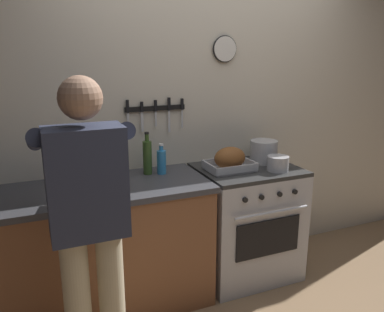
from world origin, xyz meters
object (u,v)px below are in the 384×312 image
bottle_hot_sauce (108,173)px  roasting_pan (230,160)px  bottle_dish_soap (161,161)px  stove (246,221)px  bottle_soy_sauce (86,166)px  bottle_wine_red (83,165)px  bottle_vinegar (120,162)px  bottle_olive_oil (147,157)px  saucepan (278,163)px  stock_pot (264,152)px  cutting_board (88,187)px  person_cook (88,216)px

bottle_hot_sauce → roasting_pan: bearing=-3.5°
bottle_dish_soap → stove: bearing=-10.2°
stove → bottle_soy_sauce: size_ratio=4.39×
bottle_wine_red → bottle_hot_sauce: bearing=-17.8°
bottle_vinegar → bottle_olive_oil: bearing=-14.4°
saucepan → bottle_wine_red: bottle_wine_red is taller
saucepan → bottle_soy_sauce: bottle_soy_sauce is taller
stock_pot → saucepan: 0.24m
stove → cutting_board: 1.30m
roasting_pan → bottle_wine_red: bottle_wine_red is taller
bottle_olive_oil → cutting_board: bearing=-160.5°
stove → bottle_soy_sauce: (-1.18, 0.25, 0.53)m
bottle_soy_sauce → bottle_dish_soap: size_ratio=0.91×
bottle_olive_oil → stove: bearing=-11.4°
person_cook → cutting_board: 0.58m
stove → cutting_board: (-1.22, -0.01, 0.46)m
bottle_vinegar → bottle_dish_soap: bearing=-16.0°
bottle_dish_soap → bottle_hot_sauce: (-0.40, -0.06, -0.02)m
stove → roasting_pan: 0.56m
cutting_board → bottle_hot_sauce: (0.15, 0.06, 0.06)m
roasting_pan → bottle_olive_oil: bearing=165.5°
bottle_wine_red → bottle_vinegar: size_ratio=1.31×
cutting_board → bottle_hot_sauce: size_ratio=2.01×
bottle_olive_oil → stock_pot: bearing=-4.1°
bottle_soy_sauce → bottle_hot_sauce: bearing=-59.1°
saucepan → bottle_olive_oil: size_ratio=0.52×
saucepan → bottle_wine_red: bearing=169.5°
person_cook → roasting_pan: 1.27m
person_cook → bottle_soy_sauce: (0.11, 0.83, 0.03)m
person_cook → bottle_dish_soap: bearing=-32.7°
bottle_dish_soap → bottle_hot_sauce: size_ratio=1.26×
stove → roasting_pan: bearing=-179.7°
bottle_wine_red → saucepan: bearing=-10.5°
saucepan → bottle_vinegar: 1.17m
bottle_hot_sauce → person_cook: bearing=-109.7°
cutting_board → bottle_soy_sauce: (0.03, 0.26, 0.07)m
person_cook → bottle_vinegar: size_ratio=6.87×
stock_pot → bottle_hot_sauce: size_ratio=1.22×
bottle_dish_soap → bottle_hot_sauce: 0.41m
bottle_hot_sauce → bottle_wine_red: (-0.16, 0.05, 0.06)m
person_cook → bottle_soy_sauce: person_cook is taller
bottle_soy_sauce → cutting_board: bearing=-97.1°
roasting_pan → saucepan: roasting_pan is taller
saucepan → bottle_vinegar: bottle_vinegar is taller
stove → bottle_vinegar: bearing=168.0°
person_cook → roasting_pan: person_cook is taller
bottle_olive_oil → bottle_hot_sauce: (-0.31, -0.10, -0.06)m
stove → bottle_hot_sauce: size_ratio=5.03×
saucepan → bottle_dish_soap: (-0.83, 0.27, 0.04)m
cutting_board → bottle_dish_soap: size_ratio=1.60×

